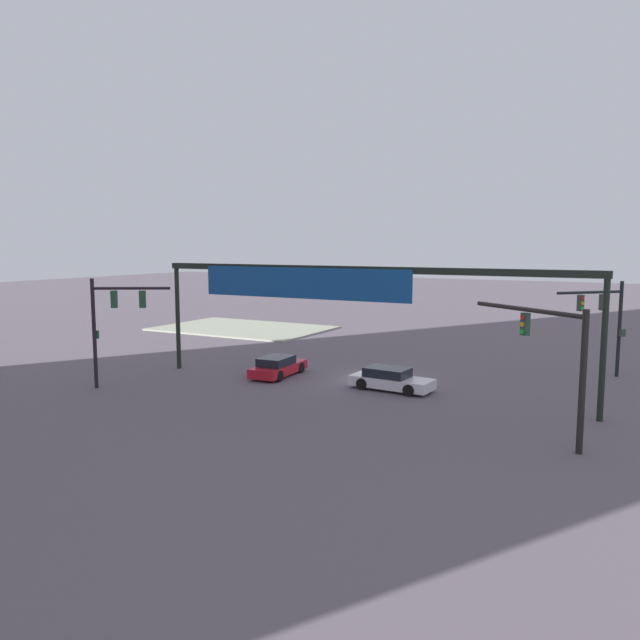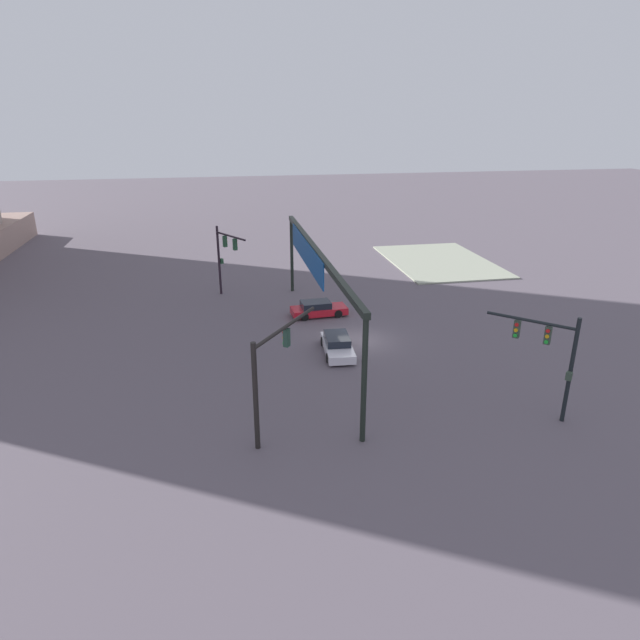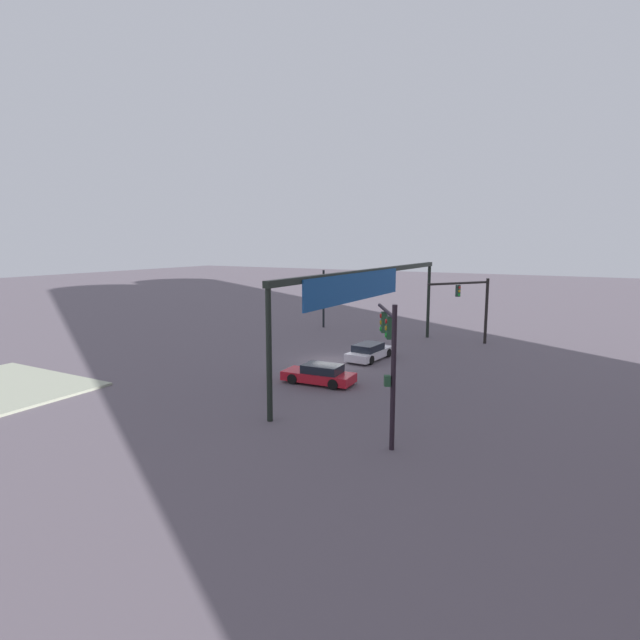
{
  "view_description": "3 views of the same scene",
  "coord_description": "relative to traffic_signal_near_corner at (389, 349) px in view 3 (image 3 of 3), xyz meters",
  "views": [
    {
      "loc": [
        -14.25,
        32.63,
        7.9
      ],
      "look_at": [
        2.14,
        2.76,
        3.72
      ],
      "focal_mm": 34.34,
      "sensor_mm": 36.0,
      "label": 1
    },
    {
      "loc": [
        -35.0,
        9.37,
        15.24
      ],
      "look_at": [
        -0.56,
        2.87,
        1.97
      ],
      "focal_mm": 30.93,
      "sensor_mm": 36.0,
      "label": 2
    },
    {
      "loc": [
        31.68,
        16.58,
        8.58
      ],
      "look_at": [
        -1.61,
        -2.12,
        2.66
      ],
      "focal_mm": 28.44,
      "sensor_mm": 36.0,
      "label": 3
    }
  ],
  "objects": [
    {
      "name": "traffic_signal_cross_street",
      "position": [
        -22.86,
        -1.58,
        -0.24
      ],
      "size": [
        5.08,
        3.8,
        5.54
      ],
      "rotation": [
        0.0,
        0.0,
        -0.63
      ],
      "color": "black",
      "rests_on": "ground"
    },
    {
      "name": "traffic_signal_near_corner",
      "position": [
        0.0,
        0.0,
        0.0
      ],
      "size": [
        3.99,
        2.34,
        6.09
      ],
      "rotation": [
        0.0,
        0.0,
        -2.6
      ],
      "color": "black",
      "rests_on": "ground"
    },
    {
      "name": "ground_plane",
      "position": [
        -11.92,
        -8.86,
        -4.06
      ],
      "size": [
        218.04,
        218.04,
        0.0
      ],
      "primitive_type": "plane",
      "color": "#5C535D"
    },
    {
      "name": "sedan_car_waiting_far",
      "position": [
        -6.37,
        -6.99,
        -3.49
      ],
      "size": [
        2.07,
        4.49,
        1.21
      ],
      "rotation": [
        0.0,
        0.0,
        -1.51
      ],
      "color": "red",
      "rests_on": "ground"
    },
    {
      "name": "traffic_signal_opposite_side",
      "position": [
        -23.72,
        -15.94,
        -0.25
      ],
      "size": [
        3.59,
        3.39,
        5.78
      ],
      "rotation": [
        0.0,
        0.0,
        0.8
      ],
      "color": "black",
      "rests_on": "ground"
    },
    {
      "name": "overhead_sign_gantry",
      "position": [
        -10.97,
        -5.82,
        1.72
      ],
      "size": [
        25.22,
        0.43,
        6.78
      ],
      "color": "black",
      "rests_on": "ground"
    },
    {
      "name": "sedan_car_approaching",
      "position": [
        -13.73,
        -6.94,
        -3.49
      ],
      "size": [
        4.63,
        2.09,
        1.21
      ],
      "rotation": [
        0.0,
        0.0,
        3.08
      ],
      "color": "silver",
      "rests_on": "ground"
    }
  ]
}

